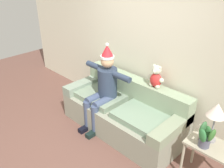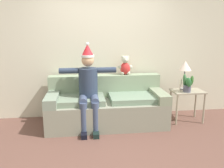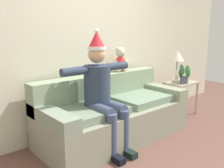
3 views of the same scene
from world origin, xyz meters
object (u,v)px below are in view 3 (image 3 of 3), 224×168
candle_tall (177,75)px  teddy_bear (120,61)px  table_lamp (177,57)px  couch (113,114)px  person_seated (102,90)px  potted_plant (184,74)px  side_table (181,88)px

candle_tall → teddy_bear: bearing=158.8°
teddy_bear → table_lamp: size_ratio=0.68×
teddy_bear → couch: bearing=-144.4°
person_seated → potted_plant: bearing=0.1°
person_seated → side_table: bearing=2.8°
person_seated → teddy_bear: (0.74, 0.46, 0.27)m
candle_tall → couch: bearing=176.1°
potted_plant → teddy_bear: bearing=157.5°
table_lamp → candle_tall: size_ratio=2.38×
couch → potted_plant: 1.58m
potted_plant → person_seated: bearing=-179.9°
potted_plant → table_lamp: bearing=86.9°
couch → person_seated: bearing=-153.4°
couch → candle_tall: bearing=-3.9°
person_seated → table_lamp: bearing=5.3°
table_lamp → side_table: bearing=-57.2°
person_seated → candle_tall: person_seated is taller
potted_plant → candle_tall: 0.13m
table_lamp → person_seated: bearing=-174.7°
couch → potted_plant: (1.51, -0.16, 0.43)m
side_table → candle_tall: candle_tall is taller
side_table → couch: bearing=177.3°
teddy_bear → potted_plant: (1.10, -0.46, -0.28)m
teddy_bear → potted_plant: bearing=-22.5°
side_table → table_lamp: size_ratio=1.09×
teddy_bear → side_table: bearing=-17.5°
potted_plant → couch: bearing=173.8°
couch → potted_plant: bearing=-6.2°
side_table → potted_plant: potted_plant is taller
side_table → person_seated: bearing=-177.2°
teddy_bear → candle_tall: size_ratio=1.61×
couch → person_seated: size_ratio=1.41×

